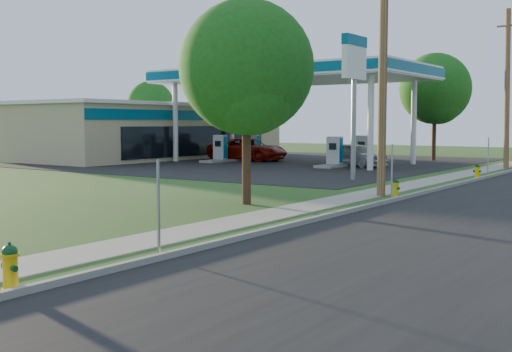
{
  "coord_description": "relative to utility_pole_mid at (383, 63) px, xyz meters",
  "views": [
    {
      "loc": [
        9.27,
        -5.21,
        2.74
      ],
      "look_at": [
        0.0,
        8.0,
        1.4
      ],
      "focal_mm": 45.0,
      "sensor_mm": 36.0,
      "label": 1
    }
  ],
  "objects": [
    {
      "name": "utility_pole_mid",
      "position": [
        0.0,
        0.0,
        0.0
      ],
      "size": [
        1.4,
        0.32,
        9.8
      ],
      "color": "brown",
      "rests_on": "ground"
    },
    {
      "name": "sidewalk",
      "position": [
        -0.65,
        -7.0,
        -4.94
      ],
      "size": [
        1.5,
        120.0,
        0.03
      ],
      "primitive_type": "cube",
      "color": "#9B998D",
      "rests_on": "ground"
    },
    {
      "name": "hydrant_near",
      "position": [
        0.75,
        -16.15,
        -4.55
      ],
      "size": [
        0.43,
        0.38,
        0.82
      ],
      "color": "#E7B20E",
      "rests_on": "ground"
    },
    {
      "name": "car_silver",
      "position": [
        -8.07,
        14.36,
        -4.21
      ],
      "size": [
        4.73,
        3.33,
        1.5
      ],
      "primitive_type": "imported",
      "rotation": [
        0.0,
        0.0,
        1.17
      ],
      "color": "silver",
      "rests_on": "ground"
    },
    {
      "name": "hydrant_far",
      "position": [
        0.77,
        9.64,
        -4.59
      ],
      "size": [
        0.38,
        0.34,
        0.74
      ],
      "color": "#FFD600",
      "rests_on": "ground"
    },
    {
      "name": "tree_lot",
      "position": [
        -6.2,
        23.25,
        0.05
      ],
      "size": [
        5.12,
        5.12,
        7.77
      ],
      "color": "#311C11",
      "rests_on": "ground"
    },
    {
      "name": "tree_back",
      "position": [
        -32.89,
        21.53,
        -0.67
      ],
      "size": [
        4.39,
        4.39,
        6.65
      ],
      "color": "#311C11",
      "rests_on": "ground"
    },
    {
      "name": "gas_canopy",
      "position": [
        -13.4,
        15.0,
        0.94
      ],
      "size": [
        18.18,
        9.18,
        6.4
      ],
      "color": "silver",
      "rests_on": "ground"
    },
    {
      "name": "price_pylon",
      "position": [
        -3.9,
        5.5,
        0.48
      ],
      "size": [
        0.34,
        2.04,
        6.85
      ],
      "color": "gray",
      "rests_on": "ground"
    },
    {
      "name": "utility_pole_far",
      "position": [
        0.0,
        18.0,
        -0.15
      ],
      "size": [
        1.4,
        0.32,
        9.5
      ],
      "color": "brown",
      "rests_on": "ground"
    },
    {
      "name": "hydrant_mid",
      "position": [
        0.72,
        -0.33,
        -4.59
      ],
      "size": [
        0.38,
        0.34,
        0.75
      ],
      "color": "yellow",
      "rests_on": "ground"
    },
    {
      "name": "fuel_pump_se",
      "position": [
        -8.9,
        17.0,
        -4.23
      ],
      "size": [
        1.2,
        3.2,
        1.9
      ],
      "color": "gray",
      "rests_on": "ground"
    },
    {
      "name": "tree_verge",
      "position": [
        -2.65,
        -4.86,
        -0.56
      ],
      "size": [
        4.51,
        4.51,
        6.83
      ],
      "color": "#311C11",
      "rests_on": "ground"
    },
    {
      "name": "forecourt",
      "position": [
        -15.4,
        15.0,
        -4.94
      ],
      "size": [
        26.0,
        28.0,
        0.02
      ],
      "primitive_type": "cube",
      "color": "black",
      "rests_on": "ground"
    },
    {
      "name": "fuel_pump_sw",
      "position": [
        -17.9,
        17.0,
        -4.23
      ],
      "size": [
        1.2,
        3.2,
        1.9
      ],
      "color": "gray",
      "rests_on": "ground"
    },
    {
      "name": "sign_post_near",
      "position": [
        0.85,
        -12.8,
        -3.95
      ],
      "size": [
        0.05,
        0.04,
        2.0
      ],
      "primitive_type": "cube",
      "color": "gray",
      "rests_on": "ground"
    },
    {
      "name": "convenience_store",
      "position": [
        -26.38,
        15.0,
        -2.82
      ],
      "size": [
        10.4,
        22.4,
        4.25
      ],
      "color": "tan",
      "rests_on": "ground"
    },
    {
      "name": "curb",
      "position": [
        1.1,
        -7.0,
        -4.88
      ],
      "size": [
        0.15,
        120.0,
        0.15
      ],
      "primitive_type": "cube",
      "color": "gray",
      "rests_on": "ground"
    },
    {
      "name": "sign_post_mid",
      "position": [
        0.85,
        -1.0,
        -3.95
      ],
      "size": [
        0.05,
        0.04,
        2.0
      ],
      "primitive_type": "cube",
      "color": "gray",
      "rests_on": "ground"
    },
    {
      "name": "fuel_pump_ne",
      "position": [
        -8.9,
        13.0,
        -4.23
      ],
      "size": [
        1.2,
        3.2,
        1.9
      ],
      "color": "gray",
      "rests_on": "ground"
    },
    {
      "name": "fuel_pump_nw",
      "position": [
        -17.9,
        13.0,
        -4.23
      ],
      "size": [
        1.2,
        3.2,
        1.9
      ],
      "color": "gray",
      "rests_on": "ground"
    },
    {
      "name": "car_red",
      "position": [
        -17.19,
        15.32,
        -4.14
      ],
      "size": [
        6.04,
        3.07,
        1.64
      ],
      "primitive_type": "imported",
      "rotation": [
        0.0,
        0.0,
        1.63
      ],
      "color": "maroon",
      "rests_on": "ground"
    },
    {
      "name": "road",
      "position": [
        5.1,
        -7.0,
        -4.94
      ],
      "size": [
        8.0,
        120.0,
        0.02
      ],
      "primitive_type": "cube",
      "color": "black",
      "rests_on": "ground"
    },
    {
      "name": "sign_post_far",
      "position": [
        0.85,
        11.2,
        -3.95
      ],
      "size": [
        0.05,
        0.04,
        2.0
      ],
      "primitive_type": "cube",
      "color": "gray",
      "rests_on": "ground"
    }
  ]
}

